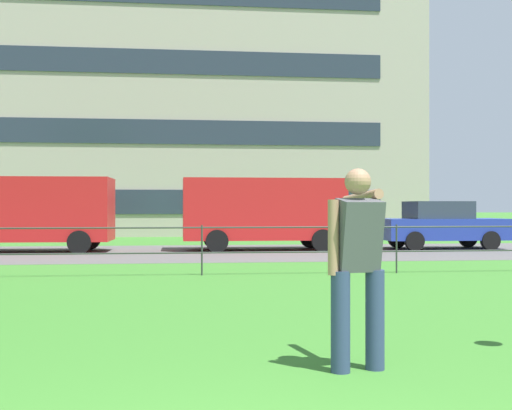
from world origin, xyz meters
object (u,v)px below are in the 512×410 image
object	(u,v)px
panel_van_far_left	(28,210)
panel_van_right	(264,210)
car_blue_left	(441,225)
person_thrower	(357,261)
apartment_building_background	(120,55)

from	to	relation	value
panel_van_far_left	panel_van_right	bearing A→B (deg)	1.01
panel_van_right	car_blue_left	size ratio (longest dim) A/B	1.25
panel_van_far_left	panel_van_right	world-z (taller)	same
person_thrower	apartment_building_background	distance (m)	33.64
panel_van_right	apartment_building_background	size ratio (longest dim) A/B	0.17
panel_van_right	car_blue_left	xyz separation A→B (m)	(5.80, -0.02, -0.49)
person_thrower	apartment_building_background	xyz separation A→B (m)	(-4.63, 32.14, 8.78)
car_blue_left	panel_van_far_left	bearing A→B (deg)	-179.55
panel_van_right	panel_van_far_left	bearing A→B (deg)	-178.99
panel_van_far_left	apartment_building_background	world-z (taller)	apartment_building_background
person_thrower	panel_van_right	world-z (taller)	panel_van_right
apartment_building_background	person_thrower	bearing A→B (deg)	-81.80
panel_van_far_left	car_blue_left	distance (m)	12.97
person_thrower	car_blue_left	distance (m)	17.07
panel_van_right	car_blue_left	world-z (taller)	panel_van_right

